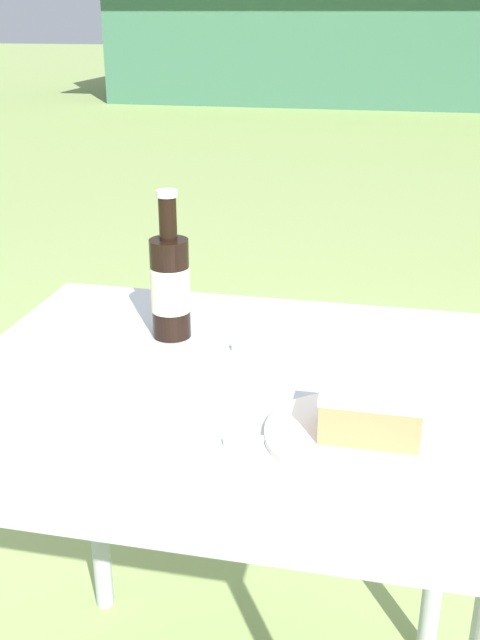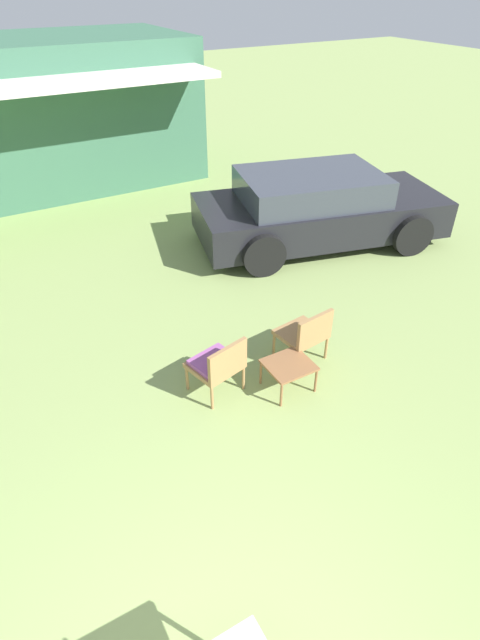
% 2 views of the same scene
% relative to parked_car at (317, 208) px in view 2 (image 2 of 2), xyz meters
% --- Properties ---
extents(parked_car, '(4.68, 2.83, 1.29)m').
position_rel_parked_car_xyz_m(parked_car, '(0.00, 0.00, 0.00)').
color(parked_car, black).
rests_on(parked_car, ground_plane).
extents(wicker_chair_cushioned, '(0.66, 0.63, 0.77)m').
position_rel_parked_car_xyz_m(wicker_chair_cushioned, '(-3.43, -2.69, -0.21)').
color(wicker_chair_cushioned, '#9E7547').
rests_on(wicker_chair_cushioned, ground_plane).
extents(wicker_chair_plain, '(0.61, 0.58, 0.77)m').
position_rel_parked_car_xyz_m(wicker_chair_plain, '(-2.20, -2.71, -0.21)').
color(wicker_chair_plain, '#9E7547').
rests_on(wicker_chair_plain, ground_plane).
extents(garden_side_table, '(0.54, 0.50, 0.37)m').
position_rel_parked_car_xyz_m(garden_side_table, '(-2.68, -3.04, -0.31)').
color(garden_side_table, brown).
rests_on(garden_side_table, ground_plane).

